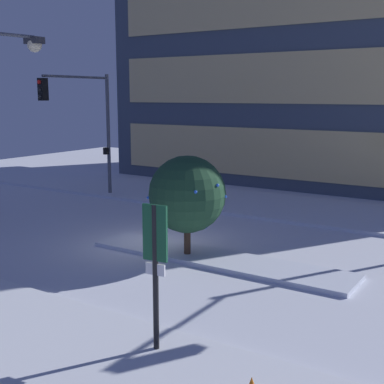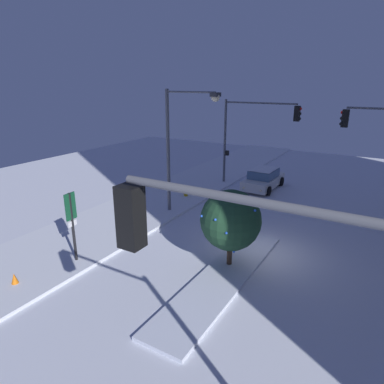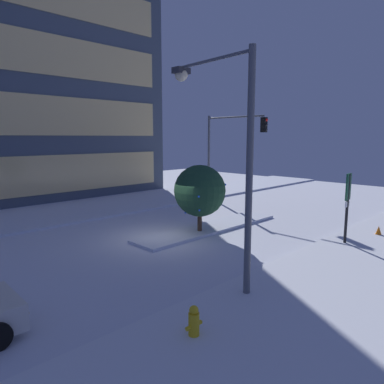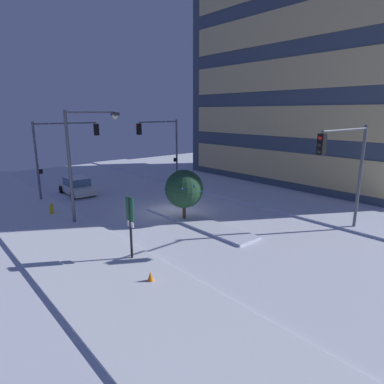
{
  "view_description": "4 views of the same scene",
  "coord_description": "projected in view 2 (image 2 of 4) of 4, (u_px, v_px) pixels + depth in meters",
  "views": [
    {
      "loc": [
        10.88,
        -14.54,
        5.31
      ],
      "look_at": [
        1.67,
        -0.27,
        2.15
      ],
      "focal_mm": 49.19,
      "sensor_mm": 36.0,
      "label": 1
    },
    {
      "loc": [
        13.54,
        4.61,
        7.48
      ],
      "look_at": [
        1.86,
        -2.34,
        3.1
      ],
      "focal_mm": 31.85,
      "sensor_mm": 36.0,
      "label": 2
    },
    {
      "loc": [
        -10.51,
        -12.36,
        4.71
      ],
      "look_at": [
        -0.15,
        -1.92,
        2.42
      ],
      "focal_mm": 33.14,
      "sensor_mm": 36.0,
      "label": 3
    },
    {
      "loc": [
        17.84,
        -13.9,
        7.04
      ],
      "look_at": [
        2.93,
        -0.98,
        2.21
      ],
      "focal_mm": 30.69,
      "sensor_mm": 36.0,
      "label": 4
    }
  ],
  "objects": [
    {
      "name": "ground",
      "position": [
        256.0,
        254.0,
        15.61
      ],
      "size": [
        52.0,
        52.0,
        0.0
      ],
      "primitive_type": "plane",
      "color": "silver"
    },
    {
      "name": "traffic_light_corner_near_left",
      "position": [
        252.0,
        128.0,
        24.22
      ],
      "size": [
        0.32,
        5.55,
        6.33
      ],
      "rotation": [
        0.0,
        0.0,
        1.57
      ],
      "color": "#565960",
      "rests_on": "ground"
    },
    {
      "name": "decorated_tree_median",
      "position": [
        231.0,
        220.0,
        13.87
      ],
      "size": [
        2.52,
        2.52,
        3.39
      ],
      "color": "#473323",
      "rests_on": "ground"
    },
    {
      "name": "fire_hydrant",
      "position": [
        186.0,
        192.0,
        23.04
      ],
      "size": [
        0.48,
        0.26,
        0.87
      ],
      "color": "gold",
      "rests_on": "ground"
    },
    {
      "name": "traffic_light_corner_far_right",
      "position": [
        318.0,
        344.0,
        4.12
      ],
      "size": [
        0.32,
        5.36,
        6.32
      ],
      "rotation": [
        0.0,
        0.0,
        -1.57
      ],
      "color": "#565960",
      "rests_on": "ground"
    },
    {
      "name": "construction_cone",
      "position": [
        15.0,
        280.0,
        13.02
      ],
      "size": [
        0.36,
        0.36,
        0.55
      ],
      "primitive_type": "cone",
      "color": "orange",
      "rests_on": "ground"
    },
    {
      "name": "parking_info_sign",
      "position": [
        72.0,
        219.0,
        14.22
      ],
      "size": [
        0.55,
        0.12,
        3.18
      ],
      "rotation": [
        0.0,
        0.0,
        1.65
      ],
      "color": "black",
      "rests_on": "ground"
    },
    {
      "name": "median_strip",
      "position": [
        223.0,
        277.0,
        13.57
      ],
      "size": [
        9.0,
        1.8,
        0.14
      ],
      "primitive_type": "cube",
      "color": "silver",
      "rests_on": "ground"
    },
    {
      "name": "street_lamp_arched",
      "position": [
        182.0,
        135.0,
        18.67
      ],
      "size": [
        0.7,
        3.46,
        7.16
      ],
      "rotation": [
        0.0,
        0.0,
        1.47
      ],
      "color": "#565960",
      "rests_on": "ground"
    },
    {
      "name": "car_near",
      "position": [
        263.0,
        179.0,
        25.02
      ],
      "size": [
        4.36,
        2.15,
        1.49
      ],
      "rotation": [
        0.0,
        0.0,
        -0.02
      ],
      "color": "silver",
      "rests_on": "ground"
    },
    {
      "name": "curb_strip_near",
      "position": [
        122.0,
        218.0,
        19.54
      ],
      "size": [
        52.0,
        5.2,
        0.14
      ],
      "primitive_type": "cube",
      "color": "silver",
      "rests_on": "ground"
    }
  ]
}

